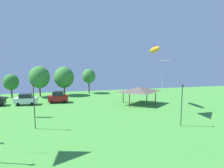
# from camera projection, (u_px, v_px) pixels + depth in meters

# --- Properties ---
(kite_flying_0) EXTENTS (4.18, 4.23, 4.93)m
(kite_flying_0) POSITION_uv_depth(u_px,v_px,m) (157.00, 68.00, 34.24)
(kite_flying_0) COLOR yellow
(kite_flying_3) EXTENTS (1.63, 5.20, 3.21)m
(kite_flying_3) POSITION_uv_depth(u_px,v_px,m) (155.00, 50.00, 39.91)
(kite_flying_3) COLOR orange
(parked_car_second_from_left) EXTENTS (4.42, 2.23, 2.30)m
(parked_car_second_from_left) POSITION_uv_depth(u_px,v_px,m) (26.00, 99.00, 40.61)
(parked_car_second_from_left) COLOR silver
(parked_car_second_from_left) RESTS_ON ground
(parked_car_third_from_left) EXTENTS (4.17, 2.21, 2.44)m
(parked_car_third_from_left) POSITION_uv_depth(u_px,v_px,m) (58.00, 97.00, 42.67)
(parked_car_third_from_left) COLOR maroon
(parked_car_third_from_left) RESTS_ON ground
(park_pavilion) EXTENTS (7.08, 5.49, 3.60)m
(park_pavilion) POSITION_uv_depth(u_px,v_px,m) (139.00, 89.00, 41.20)
(park_pavilion) COLOR brown
(park_pavilion) RESTS_ON ground
(light_post_0) EXTENTS (0.36, 0.20, 5.85)m
(light_post_0) POSITION_uv_depth(u_px,v_px,m) (182.00, 103.00, 27.71)
(light_post_0) COLOR #2D2D33
(light_post_0) RESTS_ON ground
(light_post_1) EXTENTS (0.36, 0.20, 6.30)m
(light_post_1) POSITION_uv_depth(u_px,v_px,m) (34.00, 103.00, 26.45)
(light_post_1) COLOR #2D2D33
(light_post_1) RESTS_ON ground
(treeline_tree_1) EXTENTS (3.53, 3.53, 5.80)m
(treeline_tree_1) POSITION_uv_depth(u_px,v_px,m) (11.00, 82.00, 47.34)
(treeline_tree_1) COLOR brown
(treeline_tree_1) RESTS_ON ground
(treeline_tree_2) EXTENTS (4.97, 4.97, 7.64)m
(treeline_tree_2) POSITION_uv_depth(u_px,v_px,m) (39.00, 77.00, 48.78)
(treeline_tree_2) COLOR brown
(treeline_tree_2) RESTS_ON ground
(treeline_tree_3) EXTENTS (4.99, 4.99, 7.39)m
(treeline_tree_3) POSITION_uv_depth(u_px,v_px,m) (64.00, 77.00, 50.92)
(treeline_tree_3) COLOR brown
(treeline_tree_3) RESTS_ON ground
(treeline_tree_4) EXTENTS (3.58, 3.58, 6.65)m
(treeline_tree_4) POSITION_uv_depth(u_px,v_px,m) (89.00, 76.00, 54.16)
(treeline_tree_4) COLOR brown
(treeline_tree_4) RESTS_ON ground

